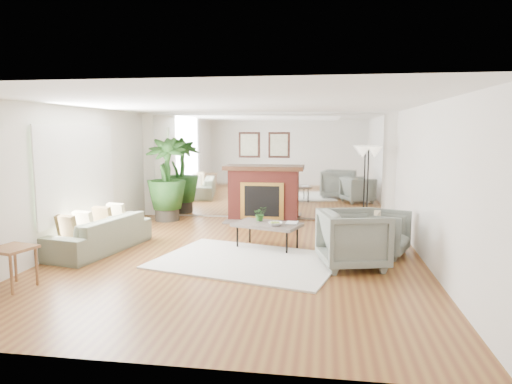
% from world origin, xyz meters
% --- Properties ---
extents(ground, '(7.00, 7.00, 0.00)m').
position_xyz_m(ground, '(0.00, 0.00, 0.00)').
color(ground, brown).
rests_on(ground, ground).
extents(wall_left, '(0.02, 7.00, 2.50)m').
position_xyz_m(wall_left, '(-2.99, 0.00, 1.25)').
color(wall_left, white).
rests_on(wall_left, ground).
extents(wall_right, '(0.02, 7.00, 2.50)m').
position_xyz_m(wall_right, '(2.99, 0.00, 1.25)').
color(wall_right, white).
rests_on(wall_right, ground).
extents(wall_back, '(6.00, 0.02, 2.50)m').
position_xyz_m(wall_back, '(0.00, 3.49, 1.25)').
color(wall_back, white).
rests_on(wall_back, ground).
extents(mirror_panel, '(5.40, 0.04, 2.40)m').
position_xyz_m(mirror_panel, '(0.00, 3.47, 1.25)').
color(mirror_panel, silver).
rests_on(mirror_panel, wall_back).
extents(window_panel, '(0.04, 2.40, 1.50)m').
position_xyz_m(window_panel, '(-2.96, 0.40, 1.35)').
color(window_panel, '#B2E09E').
rests_on(window_panel, wall_left).
extents(fireplace, '(1.85, 0.83, 2.05)m').
position_xyz_m(fireplace, '(0.00, 3.26, 0.66)').
color(fireplace, maroon).
rests_on(fireplace, ground).
extents(area_rug, '(3.20, 2.63, 0.03)m').
position_xyz_m(area_rug, '(0.21, -0.19, 0.01)').
color(area_rug, white).
rests_on(area_rug, ground).
extents(coffee_table, '(1.29, 0.99, 0.46)m').
position_xyz_m(coffee_table, '(0.42, 0.70, 0.42)').
color(coffee_table, '#675B51').
rests_on(coffee_table, ground).
extents(sofa, '(1.18, 2.17, 0.60)m').
position_xyz_m(sofa, '(-2.45, 0.12, 0.30)').
color(sofa, gray).
rests_on(sofa, ground).
extents(armchair_back, '(1.06, 1.05, 0.75)m').
position_xyz_m(armchair_back, '(2.38, 0.59, 0.37)').
color(armchair_back, gray).
rests_on(armchair_back, ground).
extents(armchair_front, '(1.16, 1.14, 0.88)m').
position_xyz_m(armchair_front, '(1.85, -0.23, 0.44)').
color(armchair_front, gray).
rests_on(armchair_front, ground).
extents(side_table, '(0.59, 0.59, 0.56)m').
position_xyz_m(side_table, '(-2.65, -1.85, 0.47)').
color(side_table, brown).
rests_on(side_table, ground).
extents(potted_ficus, '(1.06, 1.06, 1.92)m').
position_xyz_m(potted_ficus, '(-2.21, 2.90, 1.03)').
color(potted_ficus, '#29251E').
rests_on(potted_ficus, ground).
extents(floor_lamp, '(0.56, 0.31, 1.74)m').
position_xyz_m(floor_lamp, '(2.35, 3.03, 1.48)').
color(floor_lamp, black).
rests_on(floor_lamp, ground).
extents(tabletop_plant, '(0.29, 0.27, 0.27)m').
position_xyz_m(tabletop_plant, '(0.27, 0.88, 0.59)').
color(tabletop_plant, '#2F5B21').
rests_on(tabletop_plant, coffee_table).
extents(fruit_bowl, '(0.29, 0.29, 0.06)m').
position_xyz_m(fruit_bowl, '(0.58, 0.51, 0.49)').
color(fruit_bowl, brown).
rests_on(fruit_bowl, coffee_table).
extents(book, '(0.22, 0.29, 0.02)m').
position_xyz_m(book, '(0.75, 0.74, 0.47)').
color(book, brown).
rests_on(book, coffee_table).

